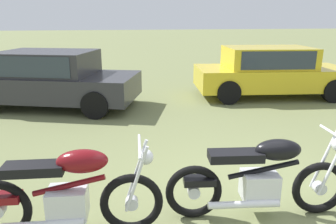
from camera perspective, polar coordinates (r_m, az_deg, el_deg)
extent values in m
plane|color=olive|center=(4.13, 16.43, -17.34)|extent=(120.00, 120.00, 0.00)
torus|color=black|center=(3.63, -6.36, -15.50)|extent=(0.68, 0.14, 0.67)
cylinder|color=silver|center=(3.63, -6.36, -15.50)|extent=(0.15, 0.11, 0.14)
cylinder|color=silver|center=(3.55, -5.53, -10.29)|extent=(0.27, 0.06, 0.72)
cylinder|color=silver|center=(3.39, -5.51, -11.64)|extent=(0.27, 0.06, 0.72)
cube|color=silver|center=(3.68, -17.09, -14.91)|extent=(0.42, 0.33, 0.32)
cylinder|color=maroon|center=(3.58, -16.88, -12.17)|extent=(0.75, 0.12, 0.21)
ellipsoid|color=maroon|center=(3.43, -14.76, -8.32)|extent=(0.54, 0.30, 0.24)
cube|color=black|center=(3.57, -22.41, -9.16)|extent=(0.62, 0.28, 0.10)
cube|color=maroon|center=(3.81, -26.94, -13.22)|extent=(0.37, 0.21, 0.08)
cylinder|color=silver|center=(3.33, -4.98, -6.01)|extent=(0.08, 0.64, 0.03)
sphere|color=silver|center=(3.38, -3.91, -7.86)|extent=(0.17, 0.17, 0.16)
torus|color=black|center=(4.29, 24.92, -11.93)|extent=(0.65, 0.16, 0.65)
torus|color=black|center=(3.84, 4.53, -13.74)|extent=(0.65, 0.16, 0.65)
cylinder|color=silver|center=(4.29, 24.92, -11.93)|extent=(0.15, 0.12, 0.14)
cylinder|color=silver|center=(3.84, 4.53, -13.74)|extent=(0.15, 0.12, 0.14)
cylinder|color=silver|center=(4.25, 25.60, -7.37)|extent=(0.27, 0.07, 0.73)
cylinder|color=silver|center=(4.11, 26.79, -8.33)|extent=(0.27, 0.07, 0.73)
cube|color=silver|center=(3.98, 15.67, -12.25)|extent=(0.43, 0.34, 0.32)
cylinder|color=black|center=(3.90, 16.32, -9.63)|extent=(0.81, 0.15, 0.23)
ellipsoid|color=black|center=(3.86, 18.71, -6.27)|extent=(0.55, 0.32, 0.24)
cube|color=black|center=(3.73, 11.72, -7.51)|extent=(0.62, 0.31, 0.10)
cube|color=black|center=(3.78, 5.50, -11.85)|extent=(0.38, 0.22, 0.08)
cylinder|color=silver|center=(4.09, 27.24, -3.57)|extent=(0.11, 0.64, 0.03)
cylinder|color=silver|center=(3.85, 13.09, -15.47)|extent=(0.80, 0.17, 0.08)
cube|color=#2D2D33|center=(8.87, -19.12, 4.34)|extent=(4.50, 3.02, 0.60)
cube|color=#2D2D33|center=(8.84, -20.34, 8.02)|extent=(2.67, 2.27, 0.60)
cube|color=#2D3842|center=(8.84, -20.36, 8.15)|extent=(2.36, 2.20, 0.48)
cylinder|color=black|center=(9.19, -8.95, 3.97)|extent=(0.68, 0.41, 0.64)
cylinder|color=black|center=(7.61, -12.58, 1.22)|extent=(0.68, 0.41, 0.64)
cylinder|color=black|center=(10.31, -23.71, 4.12)|extent=(0.68, 0.41, 0.64)
cube|color=gold|center=(10.02, 17.56, 5.76)|extent=(4.48, 2.26, 0.60)
cube|color=gold|center=(9.88, 17.03, 9.08)|extent=(2.53, 1.87, 0.60)
cube|color=#2D3842|center=(9.88, 17.04, 9.19)|extent=(2.18, 1.87, 0.48)
cylinder|color=black|center=(11.40, 22.81, 5.26)|extent=(0.66, 0.29, 0.64)
cylinder|color=black|center=(9.95, 27.01, 3.32)|extent=(0.66, 0.29, 0.64)
cylinder|color=black|center=(10.43, 8.31, 5.45)|extent=(0.66, 0.29, 0.64)
cylinder|color=black|center=(8.83, 10.55, 3.40)|extent=(0.66, 0.29, 0.64)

